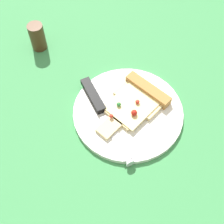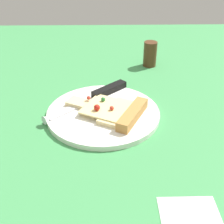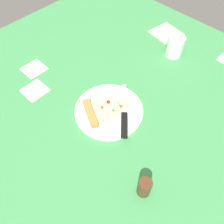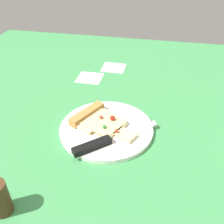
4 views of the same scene
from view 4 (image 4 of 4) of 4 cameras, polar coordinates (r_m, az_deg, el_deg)
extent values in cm
cube|color=#3D8C4C|center=(71.42, -0.95, -4.24)|extent=(147.79, 147.79, 3.00)
cube|color=white|center=(102.96, 0.37, 9.95)|extent=(9.00, 9.00, 0.20)
cube|color=white|center=(95.39, -5.06, 7.64)|extent=(9.00, 9.00, 0.20)
cylinder|color=white|center=(68.88, -1.35, -3.73)|extent=(25.41, 25.41, 1.19)
cube|color=beige|center=(70.32, -3.87, -1.74)|extent=(12.52, 10.30, 1.00)
cube|color=beige|center=(67.45, -0.38, -3.50)|extent=(8.95, 8.24, 1.00)
cube|color=beige|center=(65.13, 3.06, -5.22)|extent=(5.55, 6.26, 1.00)
cube|color=#EDD88C|center=(68.32, -2.01, -2.26)|extent=(12.71, 13.07, 0.30)
cube|color=#B27A3D|center=(71.66, -5.67, -0.45)|extent=(11.89, 7.71, 2.20)
sphere|color=red|center=(69.33, -2.43, -0.97)|extent=(0.98, 0.98, 0.98)
sphere|color=red|center=(64.49, 1.02, -4.20)|extent=(0.90, 0.90, 0.90)
sphere|color=#2D7A38|center=(65.56, -1.38, -3.39)|extent=(0.99, 0.99, 0.99)
sphere|color=#B21E14|center=(68.39, 0.12, -1.30)|extent=(1.39, 1.39, 1.39)
cube|color=silver|center=(66.72, 4.80, -4.54)|extent=(9.51, 10.26, 0.30)
cone|color=silver|center=(69.65, 8.91, -2.93)|extent=(2.82, 2.82, 2.00)
cube|color=black|center=(61.75, -4.53, -7.64)|extent=(8.32, 8.91, 1.60)
camera|label=1|loc=(0.68, 50.53, 42.89)|focal=51.47mm
camera|label=2|loc=(1.09, 5.79, 31.34)|focal=47.40mm
camera|label=3|loc=(0.58, -84.13, 38.87)|focal=37.94mm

